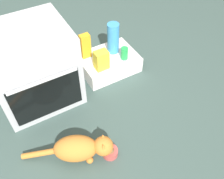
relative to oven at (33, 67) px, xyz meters
name	(u,v)px	position (x,y,z in m)	size (l,w,h in m)	color
ground	(56,128)	(-0.02, -0.40, -0.34)	(8.00, 8.00, 0.00)	#384C47
oven	(33,67)	(0.00, 0.00, 0.00)	(0.63, 0.61, 0.67)	#B7BABF
pantry_cabinet	(108,63)	(0.69, 0.00, -0.26)	(0.54, 0.39, 0.16)	white
food_bowl	(110,152)	(0.25, -0.82, -0.30)	(0.12, 0.12, 0.08)	#C64C47
cat	(81,148)	(0.06, -0.72, -0.22)	(0.61, 0.36, 0.21)	#C6752D
water_bottle	(113,38)	(0.77, 0.05, -0.03)	(0.11, 0.11, 0.30)	#388CD1
snack_bag	(101,60)	(0.56, -0.10, -0.09)	(0.12, 0.09, 0.18)	yellow
soda_can	(124,53)	(0.81, -0.10, -0.12)	(0.07, 0.07, 0.12)	green
juice_carton	(85,46)	(0.51, 0.11, -0.06)	(0.09, 0.06, 0.24)	orange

